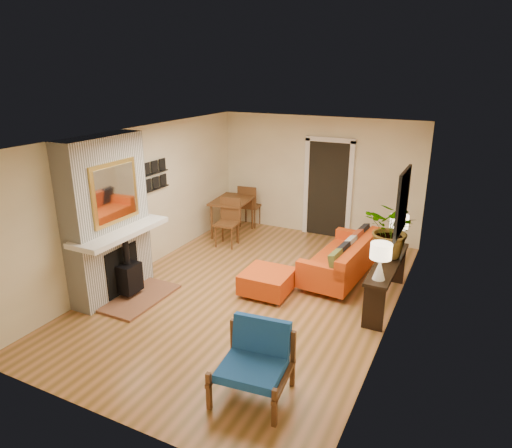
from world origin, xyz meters
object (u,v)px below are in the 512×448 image
object	(u,v)px
lamp_near	(380,257)
houseplant	(393,229)
dining_table	(236,207)
lamp_far	(399,227)
blue_chair	(256,357)
sofa	(345,259)
console_table	(387,270)
ottoman	(267,281)

from	to	relation	value
lamp_near	houseplant	distance (m)	0.91
dining_table	lamp_far	size ratio (longest dim) A/B	3.46
blue_chair	houseplant	world-z (taller)	houseplant
sofa	console_table	distance (m)	1.10
sofa	houseplant	distance (m)	1.26
console_table	ottoman	bearing A→B (deg)	-164.12
sofa	houseplant	xyz separation A→B (m)	(0.83, -0.44, 0.84)
blue_chair	sofa	bearing A→B (deg)	88.84
console_table	lamp_far	size ratio (longest dim) A/B	3.43
dining_table	console_table	size ratio (longest dim) A/B	1.01
ottoman	lamp_near	distance (m)	2.00
console_table	houseplant	size ratio (longest dim) A/B	2.03
sofa	lamp_near	bearing A→B (deg)	-57.82
console_table	lamp_near	world-z (taller)	lamp_near
lamp_near	lamp_far	bearing A→B (deg)	90.00
ottoman	sofa	bearing A→B (deg)	50.52
lamp_near	dining_table	bearing A→B (deg)	146.26
lamp_far	lamp_near	bearing A→B (deg)	-90.00
lamp_near	houseplant	xyz separation A→B (m)	(-0.01, 0.91, 0.12)
ottoman	lamp_far	world-z (taller)	lamp_far
houseplant	sofa	bearing A→B (deg)	152.39
sofa	lamp_near	xyz separation A→B (m)	(0.84, -1.34, 0.72)
blue_chair	lamp_far	world-z (taller)	lamp_far
console_table	houseplant	bearing A→B (deg)	92.56
console_table	blue_chair	bearing A→B (deg)	-108.35
dining_table	console_table	distance (m)	4.04
blue_chair	dining_table	bearing A→B (deg)	121.20
sofa	houseplant	size ratio (longest dim) A/B	2.23
dining_table	blue_chair	bearing A→B (deg)	-58.80
blue_chair	ottoman	bearing A→B (deg)	111.88
console_table	lamp_far	distance (m)	0.89
lamp_far	blue_chair	bearing A→B (deg)	-104.65
lamp_near	lamp_far	world-z (taller)	same
blue_chair	console_table	distance (m)	2.90
dining_table	lamp_far	xyz separation A→B (m)	(3.64, -1.01, 0.41)
console_table	lamp_near	bearing A→B (deg)	-90.00
ottoman	blue_chair	distance (m)	2.42
lamp_far	ottoman	bearing A→B (deg)	-145.27
ottoman	houseplant	bearing A→B (deg)	22.30
lamp_near	blue_chair	bearing A→B (deg)	-113.78
ottoman	console_table	bearing A→B (deg)	15.88
blue_chair	console_table	size ratio (longest dim) A/B	0.48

